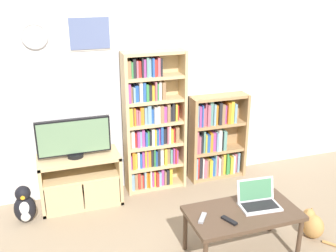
% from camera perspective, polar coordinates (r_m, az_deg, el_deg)
% --- Properties ---
extents(wall_back, '(6.85, 0.09, 2.60)m').
position_cam_1_polar(wall_back, '(4.71, -4.04, 6.07)').
color(wall_back, silver).
rests_on(wall_back, ground_plane).
extents(tv_stand, '(0.91, 0.43, 0.60)m').
position_cam_1_polar(tv_stand, '(4.68, -12.55, -7.71)').
color(tv_stand, tan).
rests_on(tv_stand, ground_plane).
extents(television, '(0.81, 0.18, 0.45)m').
position_cam_1_polar(television, '(4.46, -13.51, -1.70)').
color(television, black).
rests_on(television, tv_stand).
extents(bookshelf_tall, '(0.74, 0.25, 1.72)m').
position_cam_1_polar(bookshelf_tall, '(4.73, -2.34, 0.07)').
color(bookshelf_tall, tan).
rests_on(bookshelf_tall, ground_plane).
extents(bookshelf_short, '(0.75, 0.24, 1.12)m').
position_cam_1_polar(bookshelf_short, '(5.13, 6.84, -1.88)').
color(bookshelf_short, tan).
rests_on(bookshelf_short, ground_plane).
extents(coffee_table, '(1.04, 0.56, 0.47)m').
position_cam_1_polar(coffee_table, '(3.79, 10.79, -12.69)').
color(coffee_table, '#4C3828').
rests_on(coffee_table, ground_plane).
extents(laptop, '(0.39, 0.29, 0.24)m').
position_cam_1_polar(laptop, '(3.86, 12.93, -10.34)').
color(laptop, silver).
rests_on(laptop, coffee_table).
extents(remote_near_laptop, '(0.10, 0.16, 0.02)m').
position_cam_1_polar(remote_near_laptop, '(3.60, 8.87, -13.38)').
color(remote_near_laptop, black).
rests_on(remote_near_laptop, coffee_table).
extents(remote_far_from_laptop, '(0.13, 0.15, 0.02)m').
position_cam_1_polar(remote_far_from_laptop, '(3.61, 5.03, -13.15)').
color(remote_far_from_laptop, '#99999E').
rests_on(remote_far_from_laptop, coffee_table).
extents(cat, '(0.33, 0.45, 0.31)m').
position_cam_1_polar(cat, '(4.37, 20.22, -13.31)').
color(cat, '#B78447').
rests_on(cat, ground_plane).
extents(penguin_figurine, '(0.23, 0.21, 0.43)m').
position_cam_1_polar(penguin_figurine, '(4.57, -20.10, -10.84)').
color(penguin_figurine, black).
rests_on(penguin_figurine, ground_plane).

